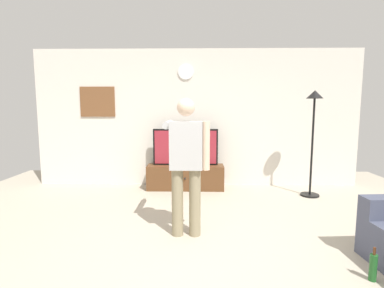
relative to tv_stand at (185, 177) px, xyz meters
name	(u,v)px	position (x,y,z in m)	size (l,w,h in m)	color
ground_plane	(196,257)	(0.22, -2.60, -0.23)	(8.40, 8.40, 0.00)	#B2A893
back_wall	(197,118)	(0.22, 0.35, 1.12)	(6.40, 0.10, 2.70)	silver
tv_stand	(185,177)	(0.00, 0.00, 0.00)	(1.46, 0.43, 0.46)	brown
television	(186,147)	(0.00, 0.05, 0.58)	(1.24, 0.07, 0.70)	black
wall_clock	(186,72)	(0.00, 0.29, 2.03)	(0.30, 0.30, 0.03)	white
framed_picture	(98,102)	(-1.75, 0.30, 1.45)	(0.68, 0.04, 0.59)	brown
floor_lamp	(313,121)	(2.24, -0.41, 1.10)	(0.32, 0.32, 1.86)	black
person_standing_nearer_lamp	(186,160)	(0.09, -2.04, 0.71)	(0.57, 0.78, 1.67)	gray
beverage_bottle	(373,267)	(1.82, -2.98, -0.10)	(0.07, 0.07, 0.32)	#1E5923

